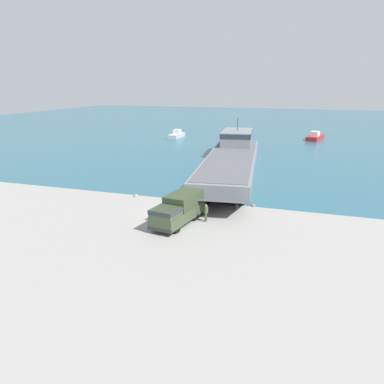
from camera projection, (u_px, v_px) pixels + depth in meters
The scene contains 10 objects.
ground_plane at pixel (167, 215), 39.75m from camera, with size 240.00×240.00×0.00m, color gray.
water_surface at pixel (272, 125), 127.17m from camera, with size 240.00×180.00×0.01m, color #285B70.
landing_craft at pixel (232, 156), 63.66m from camera, with size 12.51×43.20×7.23m.
military_truck at pixel (178, 209), 37.15m from camera, with size 3.62×7.46×2.84m.
soldier_on_ramp at pixel (206, 212), 37.72m from camera, with size 0.38×0.50×1.81m.
moored_boat_b at pixel (315, 137), 93.49m from camera, with size 4.48×8.52×2.13m.
moored_boat_c at pixel (177, 135), 97.66m from camera, with size 2.53×7.36×1.98m.
mooring_bollard at pixel (236, 207), 41.25m from camera, with size 0.34×0.34×0.75m.
shoreline_rock_a at pixel (136, 196), 46.47m from camera, with size 0.61×0.61×0.61m, color gray.
shoreline_rock_b at pixel (253, 206), 42.73m from camera, with size 0.58×0.58×0.58m, color #66605B.
Camera 1 is at (14.18, -34.80, 13.45)m, focal length 35.00 mm.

